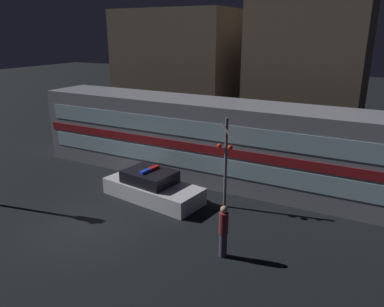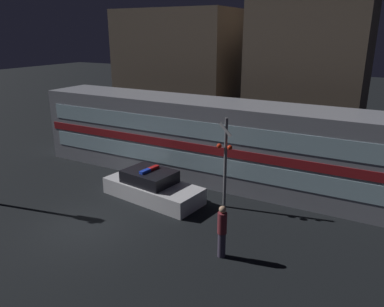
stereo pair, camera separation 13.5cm
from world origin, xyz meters
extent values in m
plane|color=black|center=(0.00, 0.00, 0.00)|extent=(120.00, 120.00, 0.00)
cube|color=gray|center=(2.90, 6.80, 2.00)|extent=(21.22, 2.86, 3.99)
cube|color=maroon|center=(2.90, 5.36, 2.00)|extent=(20.79, 0.03, 0.40)
cube|color=silver|center=(2.90, 5.36, 1.28)|extent=(20.16, 0.02, 0.80)
cube|color=silver|center=(2.90, 5.36, 2.87)|extent=(20.16, 0.02, 0.80)
cube|color=silver|center=(0.82, 3.30, 0.37)|extent=(4.79, 2.45, 0.75)
cube|color=black|center=(0.64, 3.33, 1.02)|extent=(2.40, 1.91, 0.54)
cube|color=blue|center=(0.60, 3.05, 1.35)|extent=(0.27, 0.58, 0.12)
cube|color=red|center=(0.67, 3.60, 1.35)|extent=(0.27, 0.58, 0.12)
cylinder|color=#3F384C|center=(5.44, 0.60, 0.44)|extent=(0.27, 0.27, 0.88)
cylinder|color=maroon|center=(5.44, 0.60, 1.25)|extent=(0.31, 0.31, 0.73)
sphere|color=tan|center=(5.44, 0.60, 1.74)|extent=(0.24, 0.24, 0.24)
cylinder|color=slate|center=(3.98, 4.07, 1.96)|extent=(0.13, 0.13, 3.91)
sphere|color=red|center=(3.74, 3.94, 2.74)|extent=(0.21, 0.21, 0.21)
sphere|color=red|center=(4.22, 3.94, 2.74)|extent=(0.21, 0.21, 0.21)
cube|color=white|center=(3.98, 3.98, 3.44)|extent=(0.58, 0.03, 0.58)
cube|color=brown|center=(-4.62, 14.60, 4.35)|extent=(8.53, 4.71, 8.70)
cube|color=brown|center=(4.89, 14.47, 4.93)|extent=(6.60, 5.76, 9.85)
camera|label=1|loc=(9.70, -9.49, 7.20)|focal=35.00mm
camera|label=2|loc=(9.82, -9.43, 7.20)|focal=35.00mm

